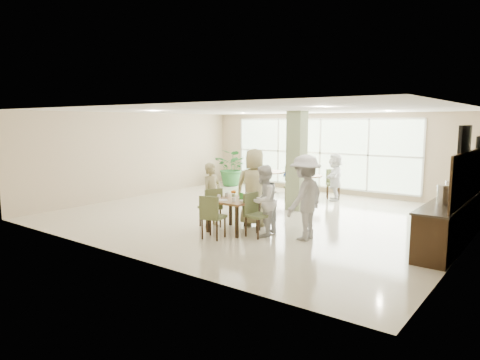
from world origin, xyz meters
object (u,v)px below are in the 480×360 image
Objects in this scene: teen_far at (255,187)px; round_table_right at (306,181)px; teen_right at (264,201)px; teen_standing at (305,197)px; potted_plant at (232,168)px; main_table at (234,203)px; adult_a at (294,177)px; buffet_counter at (457,214)px; teen_left at (212,195)px; round_table_left at (268,176)px; adult_standing at (293,165)px; adult_b at (335,177)px.

round_table_right is at bearing -101.81° from teen_far.
round_table_right is 5.10m from teen_right.
teen_standing is (1.57, -0.36, -0.03)m from teen_far.
potted_plant is 6.53m from teen_far.
main_table is 4.12m from adult_a.
buffet_counter reaches higher than teen_left.
round_table_left is 0.95m from adult_standing.
potted_plant is (-8.60, 3.22, 0.16)m from buffet_counter.
teen_right is (0.76, 0.10, 0.12)m from main_table.
teen_left is 1.02× the size of adult_b.
potted_plant is (-3.59, 0.60, 0.15)m from round_table_right.
main_table is at bearing 123.54° from adult_standing.
adult_a is at bearing 160.92° from buffet_counter.
potted_plant is 0.93× the size of adult_a.
potted_plant is 2.72m from adult_standing.
teen_far is at bearing -47.19° from potted_plant.
teen_far is at bearing -64.05° from adult_a.
teen_right is at bearing -46.64° from potted_plant.
teen_left is 4.00m from adult_a.
teen_left is at bearing 116.92° from adult_standing.
potted_plant is 0.76× the size of teen_far.
buffet_counter is (5.00, -2.62, -0.01)m from round_table_right.
potted_plant is 0.78× the size of teen_standing.
teen_far is 1.25× the size of adult_b.
round_table_right is at bearing 3.61° from teen_left.
teen_right is (5.14, -5.45, 0.07)m from potted_plant.
adult_standing reaches higher than teen_right.
round_table_right is 5.16m from teen_standing.
teen_left is at bearing -56.12° from potted_plant.
round_table_right is 0.73× the size of potted_plant.
teen_far is 0.95× the size of adult_standing.
adult_a is (3.64, -1.50, 0.06)m from potted_plant.
main_table is 0.69× the size of potted_plant.
main_table is at bearing -91.30° from teen_left.
potted_plant is at bearing -116.75° from adult_b.
buffet_counter reaches higher than teen_standing.
adult_b is at bearing -161.17° from teen_standing.
buffet_counter is 3.13× the size of adult_b.
main_table is 0.21× the size of buffet_counter.
round_table_right is 0.22× the size of buffet_counter.
round_table_right is 0.68× the size of teen_left.
round_table_right is at bearing -5.04° from round_table_left.
round_table_right is 0.53× the size of adult_standing.
teen_left is (0.10, -4.91, 0.21)m from round_table_right.
teen_right is 1.02× the size of adult_a.
adult_b is at bearing 179.16° from teen_right.
buffet_counter reaches higher than teen_right.
main_table is 0.53× the size of teen_far.
round_table_left is at bearing -155.24° from teen_right.
adult_b reaches higher than round_table_left.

